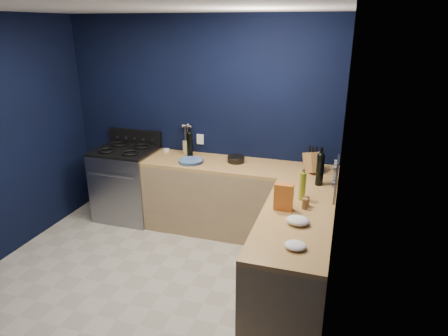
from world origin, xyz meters
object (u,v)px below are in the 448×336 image
at_px(plate_stack, 191,161).
at_px(crouton_bag, 284,197).
at_px(utensil_crock, 187,147).
at_px(knife_block, 312,162).
at_px(gas_range, 128,185).

bearing_deg(plate_stack, crouton_bag, -36.89).
bearing_deg(utensil_crock, plate_stack, -62.37).
distance_m(plate_stack, knife_block, 1.43).
bearing_deg(knife_block, utensil_crock, 138.11).
relative_size(utensil_crock, crouton_bag, 0.62).
relative_size(gas_range, plate_stack, 3.19).
bearing_deg(gas_range, utensil_crock, 19.37).
height_order(gas_range, plate_stack, plate_stack).
relative_size(plate_stack, knife_block, 1.28).
distance_m(plate_stack, utensil_crock, 0.41).
bearing_deg(utensil_crock, knife_block, -8.71).
height_order(plate_stack, knife_block, knife_block).
distance_m(utensil_crock, knife_block, 1.63).
xyz_separation_m(utensil_crock, knife_block, (1.61, -0.25, 0.04)).
bearing_deg(utensil_crock, gas_range, -160.63).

